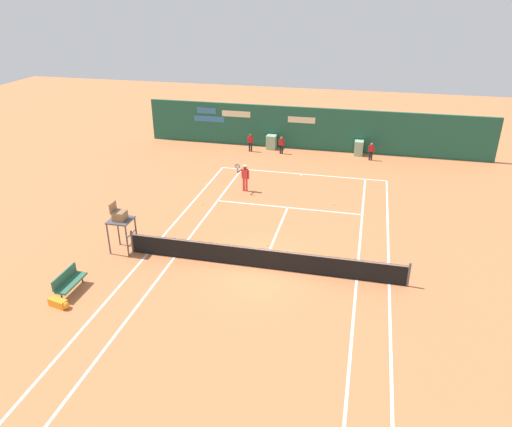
% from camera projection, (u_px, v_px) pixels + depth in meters
% --- Properties ---
extents(ground_plane, '(80.00, 80.00, 0.01)m').
position_uv_depth(ground_plane, '(265.00, 261.00, 21.24)').
color(ground_plane, '#C67042').
extents(tennis_net, '(12.10, 0.10, 1.07)m').
position_uv_depth(tennis_net, '(262.00, 258.00, 20.52)').
color(tennis_net, '#4C4C51').
rests_on(tennis_net, ground_plane).
extents(sponsor_back_wall, '(25.00, 1.02, 3.09)m').
position_uv_depth(sponsor_back_wall, '(313.00, 130.00, 35.03)').
color(sponsor_back_wall, '#1E5642').
rests_on(sponsor_back_wall, ground_plane).
extents(umpire_chair, '(1.00, 1.00, 2.36)m').
position_uv_depth(umpire_chair, '(120.00, 219.00, 21.45)').
color(umpire_chair, '#47474C').
rests_on(umpire_chair, ground_plane).
extents(player_bench, '(0.54, 1.57, 0.88)m').
position_uv_depth(player_bench, '(69.00, 280.00, 18.94)').
color(player_bench, '#38383D').
rests_on(player_bench, ground_plane).
extents(equipment_bag, '(0.89, 0.45, 0.32)m').
position_uv_depth(equipment_bag, '(60.00, 303.00, 18.16)').
color(equipment_bag, orange).
rests_on(equipment_bag, ground_plane).
extents(player_on_baseline, '(0.73, 0.66, 1.82)m').
position_uv_depth(player_on_baseline, '(245.00, 176.00, 28.06)').
color(player_on_baseline, red).
rests_on(player_on_baseline, ground_plane).
extents(ball_kid_centre_post, '(0.42, 0.18, 1.26)m').
position_uv_depth(ball_kid_centre_post, '(281.00, 144.00, 34.47)').
color(ball_kid_centre_post, black).
rests_on(ball_kid_centre_post, ground_plane).
extents(ball_kid_right_post, '(0.41, 0.17, 1.24)m').
position_uv_depth(ball_kid_right_post, '(371.00, 150.00, 33.17)').
color(ball_kid_right_post, black).
rests_on(ball_kid_right_post, ground_plane).
extents(ball_kid_left_post, '(0.44, 0.18, 1.31)m').
position_uv_depth(ball_kid_left_post, '(250.00, 141.00, 34.93)').
color(ball_kid_left_post, black).
rests_on(ball_kid_left_post, ground_plane).
extents(tennis_ball_near_service_line, '(0.07, 0.07, 0.07)m').
position_uv_depth(tennis_ball_near_service_line, '(267.00, 245.00, 22.53)').
color(tennis_ball_near_service_line, '#CCE033').
rests_on(tennis_ball_near_service_line, ground_plane).
extents(tennis_ball_mid_court, '(0.07, 0.07, 0.07)m').
position_uv_depth(tennis_ball_mid_court, '(334.00, 204.00, 26.70)').
color(tennis_ball_mid_court, '#CCE033').
rests_on(tennis_ball_mid_court, ground_plane).
extents(tennis_ball_by_sideline, '(0.07, 0.07, 0.07)m').
position_uv_depth(tennis_ball_by_sideline, '(202.00, 204.00, 26.66)').
color(tennis_ball_by_sideline, '#CCE033').
rests_on(tennis_ball_by_sideline, ground_plane).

